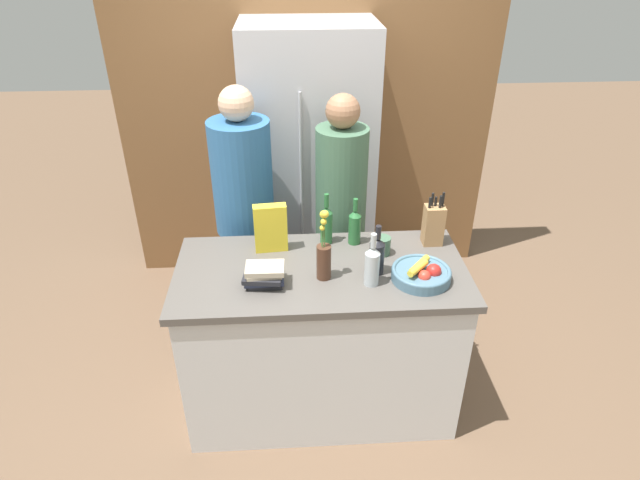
{
  "coord_description": "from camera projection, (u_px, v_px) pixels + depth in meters",
  "views": [
    {
      "loc": [
        -0.15,
        -2.27,
        2.48
      ],
      "look_at": [
        0.0,
        0.09,
        1.06
      ],
      "focal_mm": 30.0,
      "sensor_mm": 36.0,
      "label": 1
    }
  ],
  "objects": [
    {
      "name": "cereal_box",
      "position": [
        271.0,
        228.0,
        2.84
      ],
      "size": [
        0.18,
        0.08,
        0.27
      ],
      "color": "yellow",
      "rests_on": "kitchen_island"
    },
    {
      "name": "kitchen_island",
      "position": [
        321.0,
        338.0,
        2.98
      ],
      "size": [
        1.51,
        0.73,
        0.94
      ],
      "color": "silver",
      "rests_on": "ground_plane"
    },
    {
      "name": "ground_plane",
      "position": [
        321.0,
        397.0,
        3.23
      ],
      "size": [
        14.0,
        14.0,
        0.0
      ],
      "primitive_type": "plane",
      "color": "brown"
    },
    {
      "name": "coffee_mug",
      "position": [
        382.0,
        245.0,
        2.85
      ],
      "size": [
        0.09,
        0.13,
        0.1
      ],
      "color": "#42664C",
      "rests_on": "kitchen_island"
    },
    {
      "name": "bottle_wine",
      "position": [
        326.0,
        224.0,
        2.91
      ],
      "size": [
        0.07,
        0.07,
        0.3
      ],
      "color": "#286633",
      "rests_on": "kitchen_island"
    },
    {
      "name": "bottle_oil",
      "position": [
        372.0,
        265.0,
        2.58
      ],
      "size": [
        0.07,
        0.07,
        0.28
      ],
      "color": "#B2BCC1",
      "rests_on": "kitchen_island"
    },
    {
      "name": "refrigerator",
      "position": [
        309.0,
        170.0,
        3.73
      ],
      "size": [
        0.86,
        0.63,
        1.95
      ],
      "color": "#B7B7BC",
      "rests_on": "ground_plane"
    },
    {
      "name": "flower_vase",
      "position": [
        324.0,
        256.0,
        2.62
      ],
      "size": [
        0.07,
        0.07,
        0.38
      ],
      "color": "#4C2D1E",
      "rests_on": "kitchen_island"
    },
    {
      "name": "knife_block",
      "position": [
        433.0,
        224.0,
        2.91
      ],
      "size": [
        0.11,
        0.09,
        0.31
      ],
      "color": "#A87A4C",
      "rests_on": "kitchen_island"
    },
    {
      "name": "bottle_vinegar",
      "position": [
        377.0,
        255.0,
        2.66
      ],
      "size": [
        0.08,
        0.08,
        0.27
      ],
      "color": "black",
      "rests_on": "kitchen_island"
    },
    {
      "name": "bottle_water",
      "position": [
        355.0,
        226.0,
        2.91
      ],
      "size": [
        0.07,
        0.07,
        0.27
      ],
      "color": "#286633",
      "rests_on": "kitchen_island"
    },
    {
      "name": "book_stack",
      "position": [
        264.0,
        275.0,
        2.6
      ],
      "size": [
        0.21,
        0.16,
        0.11
      ],
      "color": "#232328",
      "rests_on": "kitchen_island"
    },
    {
      "name": "back_wall_wood",
      "position": [
        308.0,
        109.0,
        3.87
      ],
      "size": [
        2.71,
        0.12,
        2.6
      ],
      "color": "brown",
      "rests_on": "ground_plane"
    },
    {
      "name": "person_in_blue",
      "position": [
        341.0,
        211.0,
        3.26
      ],
      "size": [
        0.31,
        0.31,
        1.67
      ],
      "rotation": [
        0.0,
        0.0,
        -0.13
      ],
      "color": "#383842",
      "rests_on": "ground_plane"
    },
    {
      "name": "fruit_bowl",
      "position": [
        422.0,
        273.0,
        2.65
      ],
      "size": [
        0.29,
        0.29,
        0.1
      ],
      "color": "slate",
      "rests_on": "kitchen_island"
    },
    {
      "name": "person_at_sink",
      "position": [
        245.0,
        209.0,
        3.26
      ],
      "size": [
        0.36,
        0.36,
        1.71
      ],
      "rotation": [
        0.0,
        0.0,
        -0.1
      ],
      "color": "#383842",
      "rests_on": "ground_plane"
    }
  ]
}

